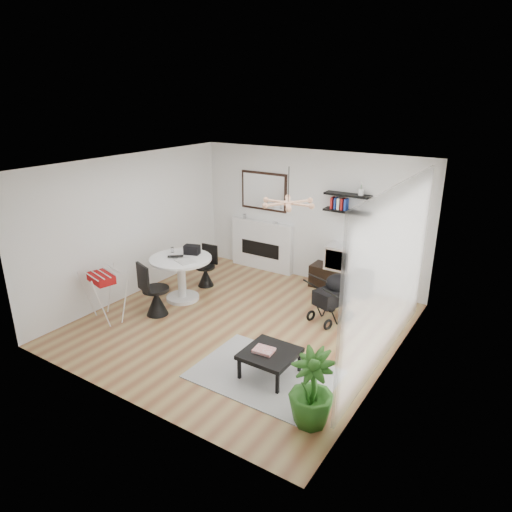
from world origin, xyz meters
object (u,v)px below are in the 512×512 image
Objects in this scene: potted_plant at (312,388)px; coffee_table at (270,354)px; tv_console at (340,279)px; stroller at (333,299)px; fireplace at (262,239)px; crt_tv at (341,257)px; drying_rack at (106,295)px; dining_table at (181,272)px.

coffee_table is at bearing 148.22° from potted_plant.
stroller is (0.40, -1.27, 0.17)m from tv_console.
tv_console is (1.94, -0.15, -0.46)m from fireplace.
drying_rack is at bearing -130.44° from crt_tv.
dining_table is at bearing -138.75° from tv_console.
stroller is 0.94× the size of potted_plant.
dining_table is (-2.34, -2.06, -0.14)m from crt_tv.
crt_tv is 1.37m from stroller.
potted_plant reaches higher than dining_table.
crt_tv is at bearing 96.29° from coffee_table.
fireplace is 2.25m from dining_table.
stroller is at bearing -72.21° from crt_tv.
stroller is (0.41, -1.27, -0.30)m from crt_tv.
tv_console is at bearing 127.18° from stroller.
fireplace is at bearing 168.70° from stroller.
potted_plant is at bearing -71.68° from crt_tv.
drying_rack reaches higher than dining_table.
coffee_table is at bearing -83.92° from tv_console.
potted_plant is at bearing 8.24° from drying_rack.
stroller reaches higher than dining_table.
stroller is at bearing 108.58° from potted_plant.
fireplace reaches higher than dining_table.
dining_table reaches higher than tv_console.
stroller reaches higher than tv_console.
tv_console is 1.25× the size of potted_plant.
potted_plant is (1.27, -3.86, 0.26)m from tv_console.
dining_table is 4.04m from potted_plant.
crt_tv reaches higher than dining_table.
drying_rack is 3.25m from coffee_table.
dining_table is 1.62× the size of coffee_table.
crt_tv is 0.56× the size of potted_plant.
drying_rack is 4.19m from potted_plant.
potted_plant reaches higher than coffee_table.
dining_table is at bearing -100.45° from fireplace.
dining_table is at bearing -138.65° from crt_tv.
drying_rack is 0.91× the size of potted_plant.
fireplace reaches higher than stroller.
potted_plant is at bearing -71.85° from tv_console.
crt_tv is at bearing -4.42° from fireplace.
drying_rack is at bearing -130.53° from tv_console.
crt_tv is 3.33m from coffee_table.
crt_tv reaches higher than drying_rack.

